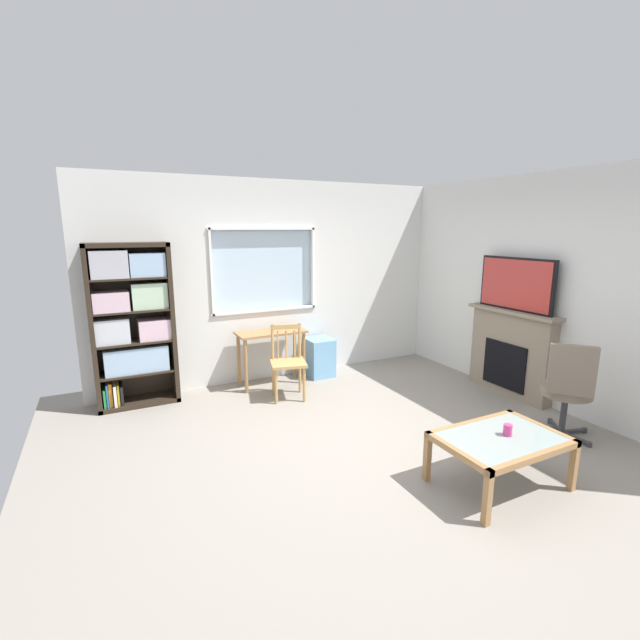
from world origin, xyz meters
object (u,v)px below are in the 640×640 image
at_px(sippy_cup, 508,430).
at_px(desk_under_window, 271,341).
at_px(office_chair, 568,386).
at_px(coffee_table, 501,443).
at_px(plastic_drawer_unit, 319,357).
at_px(bookshelf, 132,319).
at_px(fireplace, 511,352).
at_px(tv, 516,284).
at_px(wooden_chair, 288,361).

bearing_deg(sippy_cup, desk_under_window, 106.07).
distance_m(office_chair, coffee_table, 1.27).
xyz_separation_m(plastic_drawer_unit, coffee_table, (0.09, -3.10, 0.10)).
relative_size(bookshelf, desk_under_window, 2.11).
xyz_separation_m(fireplace, tv, (-0.02, -0.00, 0.86)).
xyz_separation_m(plastic_drawer_unit, tv, (1.82, -1.71, 1.13)).
height_order(desk_under_window, plastic_drawer_unit, desk_under_window).
distance_m(office_chair, sippy_cup, 1.20).
distance_m(plastic_drawer_unit, sippy_cup, 3.12).
relative_size(bookshelf, fireplace, 1.56).
relative_size(bookshelf, coffee_table, 1.92).
height_order(tv, coffee_table, tv).
bearing_deg(desk_under_window, bookshelf, 176.36).
xyz_separation_m(desk_under_window, wooden_chair, (0.02, -0.52, -0.14)).
bearing_deg(wooden_chair, office_chair, -48.12).
bearing_deg(wooden_chair, desk_under_window, 92.39).
bearing_deg(plastic_drawer_unit, bookshelf, 178.66).
height_order(plastic_drawer_unit, office_chair, office_chair).
height_order(office_chair, coffee_table, office_chair).
relative_size(bookshelf, sippy_cup, 21.21).
bearing_deg(fireplace, plastic_drawer_unit, 137.07).
height_order(wooden_chair, coffee_table, wooden_chair).
distance_m(wooden_chair, coffee_table, 2.66).
bearing_deg(tv, coffee_table, -140.99).
height_order(wooden_chair, tv, tv).
bearing_deg(desk_under_window, wooden_chair, -87.61).
bearing_deg(coffee_table, plastic_drawer_unit, 91.65).
bearing_deg(plastic_drawer_unit, desk_under_window, -176.09).
xyz_separation_m(tv, sippy_cup, (-1.67, -1.40, -0.93)).
distance_m(tv, sippy_cup, 2.37).
distance_m(plastic_drawer_unit, office_chair, 3.12).
height_order(bookshelf, fireplace, bookshelf).
xyz_separation_m(wooden_chair, tv, (2.52, -1.14, 0.94)).
xyz_separation_m(desk_under_window, plastic_drawer_unit, (0.73, 0.05, -0.33)).
distance_m(bookshelf, office_chair, 4.72).
relative_size(fireplace, sippy_cup, 13.59).
bearing_deg(bookshelf, plastic_drawer_unit, -1.34).
relative_size(desk_under_window, sippy_cup, 10.06).
bearing_deg(plastic_drawer_unit, coffee_table, -88.35).
height_order(wooden_chair, fireplace, fireplace).
xyz_separation_m(wooden_chair, office_chair, (2.02, -2.26, 0.09)).
distance_m(fireplace, coffee_table, 2.24).
xyz_separation_m(bookshelf, fireplace, (4.23, -1.76, -0.49)).
bearing_deg(plastic_drawer_unit, wooden_chair, -141.46).
relative_size(fireplace, office_chair, 1.22).
relative_size(fireplace, tv, 1.19).
distance_m(desk_under_window, office_chair, 3.44).
height_order(plastic_drawer_unit, fireplace, fireplace).
relative_size(plastic_drawer_unit, fireplace, 0.44).
height_order(plastic_drawer_unit, coffee_table, plastic_drawer_unit).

